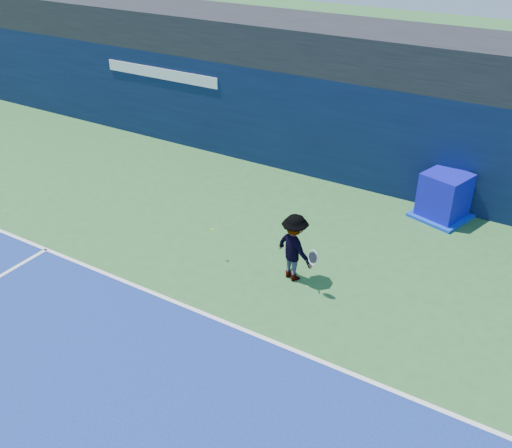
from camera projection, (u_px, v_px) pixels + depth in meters
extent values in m
plane|color=#2F652D|center=(112.00, 421.00, 9.21)|extent=(80.00, 80.00, 0.00)
cube|color=white|center=(217.00, 319.00, 11.42)|extent=(24.00, 0.10, 0.01)
cube|color=black|center=(386.00, 52.00, 15.92)|extent=(36.00, 3.00, 1.20)
cube|color=#091534|center=(366.00, 134.00, 16.23)|extent=(36.00, 1.00, 3.00)
cube|color=white|center=(161.00, 74.00, 18.59)|extent=(4.50, 0.04, 0.35)
cube|color=#0E0CAF|center=(444.00, 196.00, 14.79)|extent=(1.29, 1.29, 1.24)
cube|color=#0D34C0|center=(441.00, 215.00, 15.08)|extent=(1.61, 1.61, 0.08)
imported|color=silver|center=(294.00, 248.00, 12.30)|extent=(1.16, 0.90, 1.57)
cylinder|color=black|center=(308.00, 264.00, 11.98)|extent=(0.07, 0.14, 0.25)
torus|color=silver|center=(313.00, 258.00, 11.75)|extent=(0.29, 0.16, 0.28)
cylinder|color=black|center=(313.00, 258.00, 11.75)|extent=(0.24, 0.13, 0.24)
sphere|color=#C1DD18|center=(213.00, 230.00, 12.96)|extent=(0.06, 0.06, 0.06)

